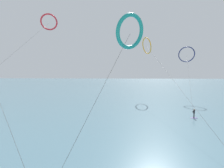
{
  "coord_description": "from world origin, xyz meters",
  "views": [
    {
      "loc": [
        1.44,
        -4.07,
        8.54
      ],
      "look_at": [
        0.0,
        19.66,
        6.86
      ],
      "focal_mm": 29.22,
      "sensor_mm": 36.0,
      "label": 1
    }
  ],
  "objects_px": {
    "surfer_violet": "(194,114)",
    "kite_navy": "(186,54)",
    "kite_teal": "(130,32)",
    "kite_amber": "(147,46)",
    "kite_crimson": "(49,22)"
  },
  "relations": [
    {
      "from": "surfer_violet",
      "to": "kite_navy",
      "type": "height_order",
      "value": "kite_navy"
    },
    {
      "from": "surfer_violet",
      "to": "kite_teal",
      "type": "xyz_separation_m",
      "value": [
        -12.13,
        -14.54,
        11.67
      ]
    },
    {
      "from": "kite_teal",
      "to": "kite_amber",
      "type": "bearing_deg",
      "value": -140.64
    },
    {
      "from": "surfer_violet",
      "to": "kite_crimson",
      "type": "height_order",
      "value": "kite_crimson"
    },
    {
      "from": "kite_crimson",
      "to": "kite_teal",
      "type": "height_order",
      "value": "kite_crimson"
    },
    {
      "from": "kite_navy",
      "to": "surfer_violet",
      "type": "bearing_deg",
      "value": -74.97
    },
    {
      "from": "kite_navy",
      "to": "kite_crimson",
      "type": "bearing_deg",
      "value": -136.03
    },
    {
      "from": "kite_crimson",
      "to": "kite_amber",
      "type": "xyz_separation_m",
      "value": [
        27.03,
        13.56,
        -4.45
      ]
    },
    {
      "from": "kite_amber",
      "to": "kite_navy",
      "type": "xyz_separation_m",
      "value": [
        11.43,
        -4.02,
        -3.21
      ]
    },
    {
      "from": "surfer_violet",
      "to": "kite_navy",
      "type": "xyz_separation_m",
      "value": [
        6.33,
        23.6,
        12.81
      ]
    },
    {
      "from": "kite_crimson",
      "to": "kite_teal",
      "type": "relative_size",
      "value": 2.44
    },
    {
      "from": "kite_crimson",
      "to": "kite_navy",
      "type": "distance_m",
      "value": 40.36
    },
    {
      "from": "surfer_violet",
      "to": "kite_navy",
      "type": "relative_size",
      "value": 0.07
    },
    {
      "from": "kite_crimson",
      "to": "surfer_violet",
      "type": "bearing_deg",
      "value": 139.98
    },
    {
      "from": "kite_teal",
      "to": "surfer_violet",
      "type": "bearing_deg",
      "value": -171.01
    }
  ]
}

